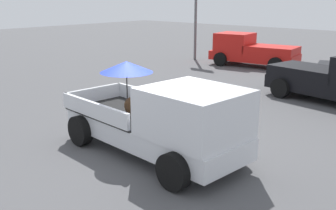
% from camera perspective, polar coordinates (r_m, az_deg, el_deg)
% --- Properties ---
extents(ground_plane, '(80.00, 80.00, 0.00)m').
position_cam_1_polar(ground_plane, '(9.99, -2.32, -6.98)').
color(ground_plane, '#4C4C4F').
extents(pickup_truck_main, '(5.18, 2.57, 2.26)m').
position_cam_1_polar(pickup_truck_main, '(9.33, -0.59, -2.21)').
color(pickup_truck_main, black).
rests_on(pickup_truck_main, ground).
extents(pickup_truck_red, '(4.99, 2.63, 1.80)m').
position_cam_1_polar(pickup_truck_red, '(22.73, 11.92, 7.77)').
color(pickup_truck_red, black).
rests_on(pickup_truck_red, ground).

